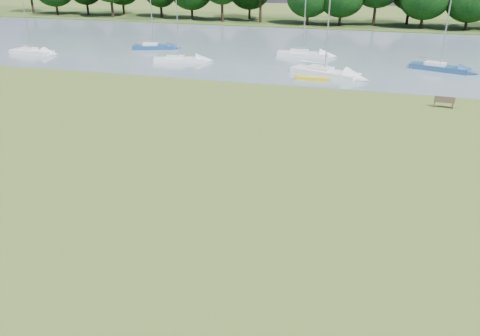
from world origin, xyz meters
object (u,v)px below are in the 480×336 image
(kayak, at_px, (312,78))
(sailboat_1, at_px, (31,50))
(sailboat_2, at_px, (324,70))
(sailboat_4, at_px, (439,66))
(sailboat_7, at_px, (302,53))
(sailboat_5, at_px, (179,58))
(sailboat_6, at_px, (153,45))
(riverbank_bench, at_px, (444,102))

(kayak, relative_size, sailboat_1, 0.39)
(kayak, xyz_separation_m, sailboat_2, (0.90, 2.53, 0.33))
(sailboat_2, bearing_deg, sailboat_1, -160.41)
(kayak, bearing_deg, sailboat_4, 35.97)
(kayak, xyz_separation_m, sailboat_7, (-2.99, 12.22, 0.29))
(sailboat_2, xyz_separation_m, sailboat_5, (-17.53, 2.16, -0.08))
(sailboat_2, bearing_deg, sailboat_5, -165.04)
(sailboat_5, bearing_deg, sailboat_1, 163.71)
(kayak, bearing_deg, sailboat_1, 176.67)
(sailboat_4, distance_m, sailboat_7, 16.26)
(sailboat_1, relative_size, sailboat_7, 1.09)
(sailboat_4, bearing_deg, sailboat_1, -155.73)
(kayak, distance_m, sailboat_6, 26.05)
(sailboat_1, bearing_deg, sailboat_2, -0.29)
(riverbank_bench, height_order, sailboat_4, sailboat_4)
(sailboat_2, xyz_separation_m, sailboat_7, (-3.88, 9.69, -0.04))
(kayak, distance_m, sailboat_5, 17.29)
(sailboat_4, distance_m, sailboat_6, 36.25)
(riverbank_bench, distance_m, sailboat_7, 23.81)
(riverbank_bench, relative_size, sailboat_1, 0.19)
(riverbank_bench, xyz_separation_m, sailboat_4, (0.90, 14.66, 0.07))
(sailboat_1, xyz_separation_m, sailboat_6, (13.68, 7.53, 0.01))
(sailboat_6, bearing_deg, sailboat_4, -24.98)
(riverbank_bench, relative_size, sailboat_4, 0.20)
(sailboat_2, distance_m, sailboat_5, 17.67)
(riverbank_bench, relative_size, sailboat_6, 0.21)
(riverbank_bench, xyz_separation_m, sailboat_2, (-11.00, 8.90, 0.05))
(riverbank_bench, height_order, sailboat_5, sailboat_5)
(sailboat_7, bearing_deg, sailboat_4, -16.15)
(kayak, relative_size, sailboat_5, 0.44)
(sailboat_5, bearing_deg, sailboat_2, -24.94)
(sailboat_1, distance_m, sailboat_6, 15.61)
(riverbank_bench, xyz_separation_m, sailboat_5, (-28.53, 11.07, -0.03))
(riverbank_bench, relative_size, sailboat_7, 0.20)
(riverbank_bench, bearing_deg, sailboat_1, 172.27)
(sailboat_6, bearing_deg, sailboat_7, -18.06)
(sailboat_1, distance_m, sailboat_4, 49.94)
(sailboat_7, bearing_deg, sailboat_6, 179.45)
(sailboat_5, relative_size, sailboat_6, 0.98)
(sailboat_4, bearing_deg, kayak, -127.57)
(sailboat_2, height_order, sailboat_7, sailboat_2)
(sailboat_6, relative_size, sailboat_7, 0.98)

